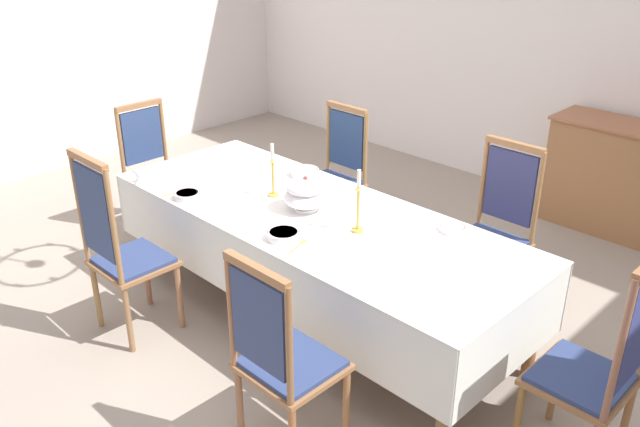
# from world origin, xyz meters

# --- Properties ---
(ground) EXTENTS (7.50, 5.62, 0.04)m
(ground) POSITION_xyz_m (0.00, 0.00, -0.02)
(ground) COLOR gray
(dining_table) EXTENTS (2.81, 1.05, 0.74)m
(dining_table) POSITION_xyz_m (0.00, -0.09, 0.67)
(dining_table) COLOR olive
(dining_table) RESTS_ON ground
(tablecloth) EXTENTS (2.83, 1.07, 0.43)m
(tablecloth) POSITION_xyz_m (0.00, -0.09, 0.63)
(tablecloth) COLOR white
(tablecloth) RESTS_ON dining_table
(chair_south_a) EXTENTS (0.44, 0.42, 1.20)m
(chair_south_a) POSITION_xyz_m (-0.69, -1.03, 0.60)
(chair_south_a) COLOR #975F47
(chair_south_a) RESTS_ON ground
(chair_north_a) EXTENTS (0.44, 0.42, 1.07)m
(chair_north_a) POSITION_xyz_m (-0.69, 0.83, 0.55)
(chair_north_a) COLOR #936147
(chair_north_a) RESTS_ON ground
(chair_south_b) EXTENTS (0.44, 0.42, 1.09)m
(chair_south_b) POSITION_xyz_m (0.73, -1.02, 0.56)
(chair_south_b) COLOR #916144
(chair_south_b) RESTS_ON ground
(chair_north_b) EXTENTS (0.44, 0.42, 1.12)m
(chair_north_b) POSITION_xyz_m (0.73, 0.84, 0.57)
(chair_north_b) COLOR olive
(chair_north_b) RESTS_ON ground
(chair_head_west) EXTENTS (0.42, 0.44, 1.05)m
(chair_head_west) POSITION_xyz_m (-1.81, -0.09, 0.55)
(chair_head_west) COLOR #9E5E35
(chair_head_west) RESTS_ON ground
(chair_head_east) EXTENTS (0.42, 0.44, 1.19)m
(chair_head_east) POSITION_xyz_m (1.82, -0.09, 0.59)
(chair_head_east) COLOR olive
(chair_head_east) RESTS_ON ground
(soup_tureen) EXTENTS (0.28, 0.28, 0.22)m
(soup_tureen) POSITION_xyz_m (-0.07, -0.09, 0.85)
(soup_tureen) COLOR white
(soup_tureen) RESTS_ON tablecloth
(candlestick_west) EXTENTS (0.07, 0.07, 0.35)m
(candlestick_west) POSITION_xyz_m (-0.36, -0.09, 0.89)
(candlestick_west) COLOR gold
(candlestick_west) RESTS_ON tablecloth
(candlestick_east) EXTENTS (0.07, 0.07, 0.38)m
(candlestick_east) POSITION_xyz_m (0.36, -0.09, 0.90)
(candlestick_east) COLOR gold
(candlestick_east) RESTS_ON tablecloth
(bowl_near_left) EXTENTS (0.17, 0.17, 0.04)m
(bowl_near_left) POSITION_xyz_m (-0.73, -0.51, 0.77)
(bowl_near_left) COLOR white
(bowl_near_left) RESTS_ON tablecloth
(bowl_near_right) EXTENTS (0.19, 0.19, 0.04)m
(bowl_near_right) POSITION_xyz_m (0.13, -0.45, 0.77)
(bowl_near_right) COLOR white
(bowl_near_right) RESTS_ON tablecloth
(bowl_far_left) EXTENTS (0.20, 0.20, 0.05)m
(bowl_far_left) POSITION_xyz_m (-0.48, 0.30, 0.77)
(bowl_far_left) COLOR white
(bowl_far_left) RESTS_ON tablecloth
(bowl_far_right) EXTENTS (0.15, 0.15, 0.03)m
(bowl_far_right) POSITION_xyz_m (0.75, 0.29, 0.76)
(bowl_far_right) COLOR white
(bowl_far_right) RESTS_ON tablecloth
(spoon_primary) EXTENTS (0.05, 0.18, 0.01)m
(spoon_primary) POSITION_xyz_m (-0.84, -0.48, 0.75)
(spoon_primary) COLOR gold
(spoon_primary) RESTS_ON tablecloth
(spoon_secondary) EXTENTS (0.06, 0.17, 0.01)m
(spoon_secondary) POSITION_xyz_m (0.25, -0.43, 0.75)
(spoon_secondary) COLOR gold
(spoon_secondary) RESTS_ON tablecloth
(sideboard) EXTENTS (1.44, 0.48, 0.90)m
(sideboard) POSITION_xyz_m (1.01, 2.53, 0.45)
(sideboard) COLOR #95643E
(sideboard) RESTS_ON ground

